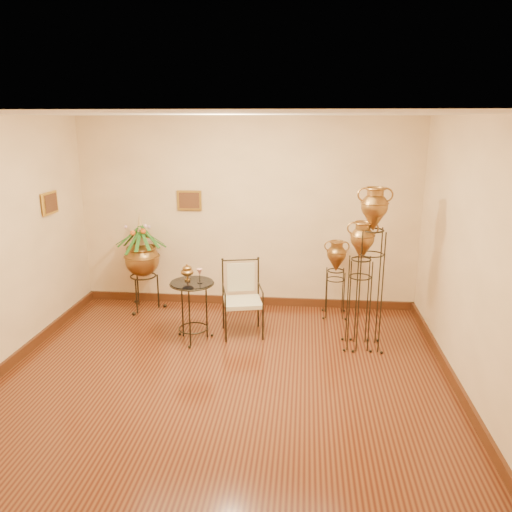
# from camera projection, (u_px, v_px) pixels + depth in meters

# --- Properties ---
(ground) EXTENTS (5.00, 5.00, 0.00)m
(ground) POSITION_uv_depth(u_px,v_px,m) (221.00, 387.00, 5.30)
(ground) COLOR brown
(ground) RESTS_ON ground
(room_shell) EXTENTS (5.02, 5.02, 2.81)m
(room_shell) POSITION_uv_depth(u_px,v_px,m) (217.00, 228.00, 4.85)
(room_shell) COLOR #FFDAA4
(room_shell) RESTS_ON ground
(amphora_tall) EXTENTS (0.42, 0.42, 2.02)m
(amphora_tall) POSITION_uv_depth(u_px,v_px,m) (371.00, 268.00, 5.97)
(amphora_tall) COLOR black
(amphora_tall) RESTS_ON ground
(amphora_mid) EXTENTS (0.45, 0.45, 1.61)m
(amphora_mid) POSITION_uv_depth(u_px,v_px,m) (360.00, 285.00, 6.05)
(amphora_mid) COLOR black
(amphora_mid) RESTS_ON ground
(amphora_short) EXTENTS (0.42, 0.42, 1.13)m
(amphora_short) POSITION_uv_depth(u_px,v_px,m) (335.00, 278.00, 7.09)
(amphora_short) COLOR black
(amphora_short) RESTS_ON ground
(planter_urn) EXTENTS (0.93, 0.93, 1.48)m
(planter_urn) POSITION_uv_depth(u_px,v_px,m) (142.00, 255.00, 7.29)
(planter_urn) COLOR black
(planter_urn) RESTS_ON ground
(armchair) EXTENTS (0.65, 0.62, 0.98)m
(armchair) POSITION_uv_depth(u_px,v_px,m) (242.00, 299.00, 6.48)
(armchair) COLOR black
(armchair) RESTS_ON ground
(side_table) EXTENTS (0.63, 0.63, 0.99)m
(side_table) POSITION_uv_depth(u_px,v_px,m) (193.00, 310.00, 6.34)
(side_table) COLOR black
(side_table) RESTS_ON ground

